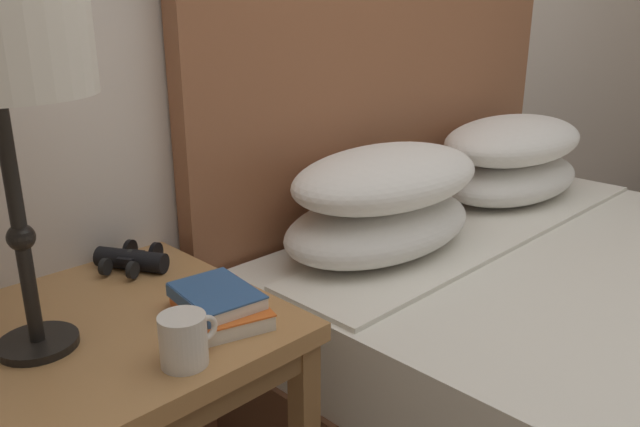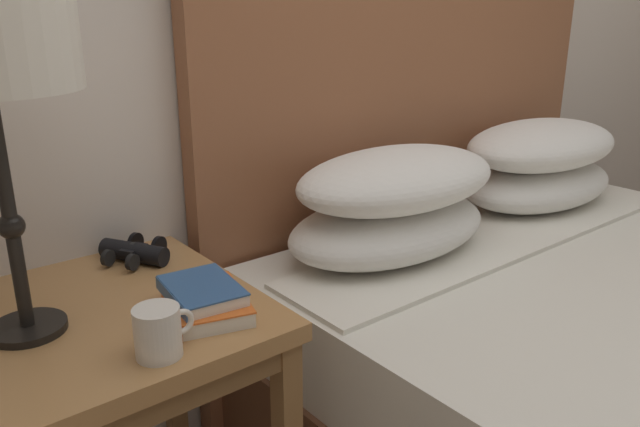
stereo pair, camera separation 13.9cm
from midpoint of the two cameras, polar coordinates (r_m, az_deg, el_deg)
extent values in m
cube|color=#AD7A47|center=(1.23, -16.85, -9.37)|extent=(0.58, 0.58, 0.04)
cube|color=brown|center=(1.25, -16.66, -11.12)|extent=(0.55, 0.55, 0.05)
cube|color=olive|center=(1.67, -11.10, -12.64)|extent=(0.04, 0.04, 0.55)
cube|color=white|center=(1.86, 18.39, -1.89)|extent=(1.43, 0.28, 0.01)
cube|color=brown|center=(2.01, 10.50, 4.44)|extent=(1.56, 0.06, 1.30)
ellipsoid|color=white|center=(1.64, 8.78, -1.29)|extent=(0.60, 0.36, 0.15)
ellipsoid|color=white|center=(2.16, 21.04, 2.60)|extent=(0.60, 0.36, 0.15)
ellipsoid|color=white|center=(1.62, 9.61, 3.16)|extent=(0.60, 0.36, 0.15)
ellipsoid|color=white|center=(2.13, 21.43, 5.89)|extent=(0.60, 0.36, 0.15)
cylinder|color=black|center=(1.19, -22.11, -9.74)|extent=(0.13, 0.13, 0.01)
cylinder|color=black|center=(1.11, -23.41, -0.15)|extent=(0.02, 0.02, 0.40)
sphere|color=black|center=(1.12, -23.28, -1.13)|extent=(0.04, 0.04, 0.04)
cube|color=silver|center=(1.18, -6.98, -8.33)|extent=(0.18, 0.22, 0.03)
cube|color=orange|center=(1.17, -7.00, -7.66)|extent=(0.18, 0.22, 0.00)
cube|color=orange|center=(1.16, -10.16, -8.83)|extent=(0.06, 0.19, 0.03)
cube|color=silver|center=(1.16, -7.35, -7.13)|extent=(0.14, 0.18, 0.02)
cube|color=#2D568E|center=(1.16, -7.37, -6.60)|extent=(0.14, 0.18, 0.00)
cube|color=#2D568E|center=(1.14, -10.04, -7.75)|extent=(0.03, 0.16, 0.02)
cylinder|color=black|center=(1.40, -12.92, -3.71)|extent=(0.09, 0.10, 0.04)
cylinder|color=black|center=(1.44, -11.87, -3.05)|extent=(0.05, 0.03, 0.05)
cylinder|color=black|center=(1.37, -14.03, -4.40)|extent=(0.04, 0.03, 0.04)
cylinder|color=black|center=(1.44, -15.04, -3.32)|extent=(0.09, 0.10, 0.04)
cylinder|color=black|center=(1.47, -13.96, -2.69)|extent=(0.05, 0.03, 0.05)
cylinder|color=black|center=(1.40, -16.17, -3.98)|extent=(0.04, 0.03, 0.04)
cube|color=black|center=(1.42, -14.02, -3.23)|extent=(0.07, 0.06, 0.01)
cylinder|color=black|center=(1.42, -14.03, -3.06)|extent=(0.02, 0.02, 0.02)
cylinder|color=silver|center=(1.04, -10.89, -10.71)|extent=(0.08, 0.08, 0.08)
torus|color=silver|center=(1.05, -8.86, -9.87)|extent=(0.05, 0.01, 0.05)
camera|label=1|loc=(0.07, -87.14, 0.97)|focal=35.00mm
camera|label=2|loc=(0.07, 92.86, -0.97)|focal=35.00mm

